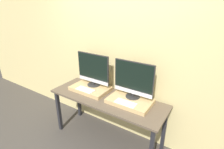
{
  "coord_description": "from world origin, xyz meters",
  "views": [
    {
      "loc": [
        1.29,
        -1.53,
        2.06
      ],
      "look_at": [
        0.0,
        0.44,
        1.09
      ],
      "focal_mm": 28.0,
      "sensor_mm": 36.0,
      "label": 1
    }
  ],
  "objects_px": {
    "keyboard_left": "(85,89)",
    "monitor_right": "(134,79)",
    "monitor_left": "(93,69)",
    "keyboard_right": "(126,103)"
  },
  "relations": [
    {
      "from": "keyboard_left",
      "to": "keyboard_right",
      "type": "relative_size",
      "value": 1.0
    },
    {
      "from": "keyboard_left",
      "to": "monitor_right",
      "type": "xyz_separation_m",
      "value": [
        0.7,
        0.21,
        0.26
      ]
    },
    {
      "from": "monitor_right",
      "to": "keyboard_right",
      "type": "height_order",
      "value": "monitor_right"
    },
    {
      "from": "monitor_left",
      "to": "keyboard_right",
      "type": "distance_m",
      "value": 0.78
    },
    {
      "from": "monitor_left",
      "to": "keyboard_right",
      "type": "relative_size",
      "value": 1.97
    },
    {
      "from": "monitor_right",
      "to": "monitor_left",
      "type": "bearing_deg",
      "value": 180.0
    },
    {
      "from": "keyboard_left",
      "to": "keyboard_right",
      "type": "bearing_deg",
      "value": 0.0
    },
    {
      "from": "keyboard_left",
      "to": "keyboard_right",
      "type": "distance_m",
      "value": 0.7
    },
    {
      "from": "monitor_left",
      "to": "keyboard_left",
      "type": "relative_size",
      "value": 1.97
    },
    {
      "from": "monitor_left",
      "to": "monitor_right",
      "type": "bearing_deg",
      "value": 0.0
    }
  ]
}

